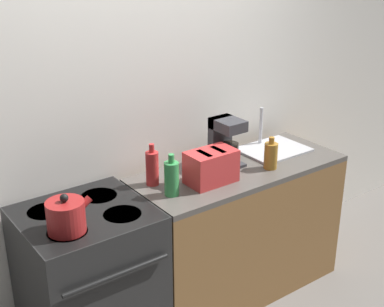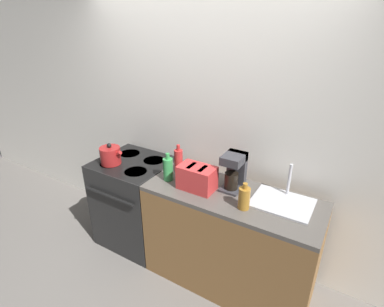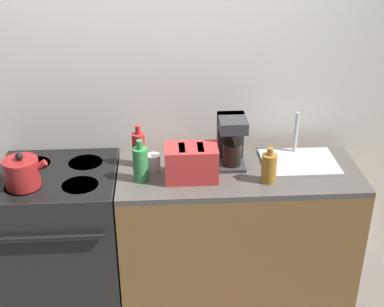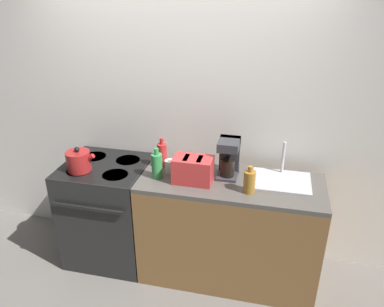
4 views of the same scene
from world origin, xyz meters
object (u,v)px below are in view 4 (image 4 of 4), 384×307
object	(u,v)px
kettle	(79,161)
bottle_green	(157,165)
stove	(109,210)
cup_white	(170,166)
bottle_amber	(249,181)
bottle_red	(162,155)
toaster	(193,170)
coffee_maker	(229,156)

from	to	relation	value
kettle	bottle_green	world-z (taller)	bottle_green
stove	cup_white	bearing A→B (deg)	0.67
kettle	bottle_amber	distance (m)	1.40
bottle_amber	bottle_green	bearing A→B (deg)	175.26
bottle_red	kettle	bearing A→B (deg)	-161.81
stove	bottle_green	distance (m)	0.77
bottle_amber	toaster	bearing A→B (deg)	172.09
bottle_amber	coffee_maker	bearing A→B (deg)	128.62
toaster	bottle_red	size ratio (longest dim) A/B	1.16
bottle_green	bottle_red	bearing A→B (deg)	94.47
stove	bottle_amber	xyz separation A→B (m)	(1.24, -0.16, 0.55)
bottle_amber	cup_white	xyz separation A→B (m)	(-0.66, 0.17, -0.04)
coffee_maker	bottle_red	xyz separation A→B (m)	(-0.56, 0.01, -0.06)
stove	toaster	size ratio (longest dim) A/B	3.10
kettle	bottle_amber	bearing A→B (deg)	-1.37
bottle_green	coffee_maker	bearing A→B (deg)	17.90
coffee_maker	bottle_amber	size ratio (longest dim) A/B	1.46
bottle_red	coffee_maker	bearing A→B (deg)	-1.09
bottle_red	bottle_amber	distance (m)	0.79
coffee_maker	bottle_amber	distance (m)	0.31
coffee_maker	kettle	bearing A→B (deg)	-170.46
bottle_green	bottle_red	xyz separation A→B (m)	(-0.01, 0.19, 0.00)
cup_white	coffee_maker	bearing A→B (deg)	7.81
kettle	bottle_red	bearing A→B (deg)	18.19
toaster	bottle_red	world-z (taller)	bottle_red
cup_white	stove	bearing A→B (deg)	-179.33
coffee_maker	bottle_green	world-z (taller)	coffee_maker
coffee_maker	cup_white	xyz separation A→B (m)	(-0.47, -0.06, -0.11)
toaster	cup_white	distance (m)	0.25
stove	bottle_amber	bearing A→B (deg)	-7.56
stove	bottle_red	bearing A→B (deg)	9.41
stove	kettle	world-z (taller)	kettle
bottle_green	cup_white	size ratio (longest dim) A/B	2.41
kettle	toaster	size ratio (longest dim) A/B	0.82
stove	coffee_maker	world-z (taller)	coffee_maker
kettle	bottle_amber	size ratio (longest dim) A/B	1.16
cup_white	toaster	bearing A→B (deg)	-26.78
bottle_green	stove	bearing A→B (deg)	168.47
bottle_red	cup_white	xyz separation A→B (m)	(0.09, -0.08, -0.06)
stove	kettle	size ratio (longest dim) A/B	3.78
bottle_green	bottle_red	world-z (taller)	bottle_red
kettle	toaster	distance (m)	0.96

